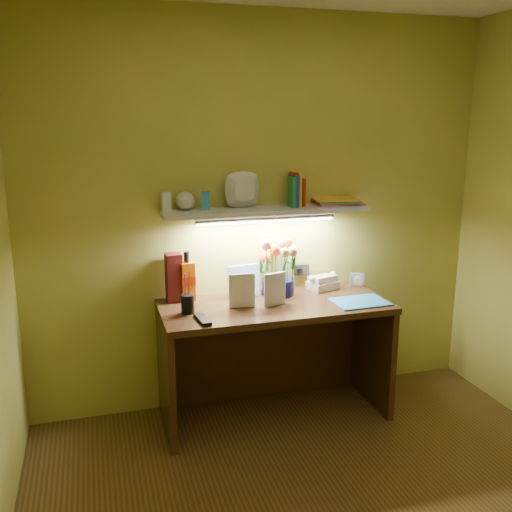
{
  "coord_description": "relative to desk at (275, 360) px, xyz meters",
  "views": [
    {
      "loc": [
        -1.04,
        -1.95,
        1.86
      ],
      "look_at": [
        -0.08,
        1.35,
        1.02
      ],
      "focal_mm": 40.0,
      "sensor_mm": 36.0,
      "label": 1
    }
  ],
  "objects": [
    {
      "name": "desk",
      "position": [
        0.0,
        0.0,
        0.0
      ],
      "size": [
        1.4,
        0.6,
        0.75
      ],
      "primitive_type": "cube",
      "color": "#33220E",
      "rests_on": "ground"
    },
    {
      "name": "flower_bouquet",
      "position": [
        0.08,
        0.18,
        0.56
      ],
      "size": [
        0.26,
        0.26,
        0.36
      ],
      "primitive_type": null,
      "rotation": [
        0.0,
        0.0,
        -0.14
      ],
      "color": "#0C0B36",
      "rests_on": "desk"
    },
    {
      "name": "telephone",
      "position": [
        0.39,
        0.2,
        0.43
      ],
      "size": [
        0.21,
        0.18,
        0.11
      ],
      "primitive_type": null,
      "rotation": [
        0.0,
        0.0,
        0.29
      ],
      "color": "beige",
      "rests_on": "desk"
    },
    {
      "name": "desk_clock",
      "position": [
        0.64,
        0.2,
        0.42
      ],
      "size": [
        0.1,
        0.07,
        0.09
      ],
      "primitive_type": "cube",
      "rotation": [
        0.0,
        0.0,
        -0.31
      ],
      "color": "silver",
      "rests_on": "desk"
    },
    {
      "name": "whisky_bottle",
      "position": [
        -0.5,
        0.21,
        0.53
      ],
      "size": [
        0.09,
        0.09,
        0.31
      ],
      "primitive_type": null,
      "rotation": [
        0.0,
        0.0,
        0.13
      ],
      "color": "#BC4305",
      "rests_on": "desk"
    },
    {
      "name": "whisky_box",
      "position": [
        -0.58,
        0.23,
        0.53
      ],
      "size": [
        0.1,
        0.1,
        0.3
      ],
      "primitive_type": "cube",
      "rotation": [
        0.0,
        0.0,
        0.06
      ],
      "color": "#511211",
      "rests_on": "desk"
    },
    {
      "name": "pen_cup",
      "position": [
        -0.54,
        -0.02,
        0.47
      ],
      "size": [
        0.1,
        0.1,
        0.19
      ],
      "primitive_type": "cylinder",
      "rotation": [
        0.0,
        0.0,
        -0.4
      ],
      "color": "black",
      "rests_on": "desk"
    },
    {
      "name": "art_card",
      "position": [
        -0.15,
        0.19,
        0.48
      ],
      "size": [
        0.21,
        0.08,
        0.21
      ],
      "primitive_type": null,
      "rotation": [
        0.0,
        0.0,
        0.2
      ],
      "color": "white",
      "rests_on": "desk"
    },
    {
      "name": "tv_remote",
      "position": [
        -0.49,
        -0.18,
        0.39
      ],
      "size": [
        0.07,
        0.19,
        0.02
      ],
      "primitive_type": "cube",
      "rotation": [
        0.0,
        0.0,
        0.11
      ],
      "color": "black",
      "rests_on": "desk"
    },
    {
      "name": "blue_folder",
      "position": [
        0.51,
        -0.13,
        0.38
      ],
      "size": [
        0.34,
        0.25,
        0.01
      ],
      "primitive_type": "cube",
      "rotation": [
        0.0,
        0.0,
        0.04
      ],
      "color": "#358FD5",
      "rests_on": "desk"
    },
    {
      "name": "desk_book_a",
      "position": [
        -0.29,
        -0.0,
        0.48
      ],
      "size": [
        0.16,
        0.05,
        0.21
      ],
      "primitive_type": "imported",
      "rotation": [
        0.0,
        0.0,
        -0.17
      ],
      "color": "silver",
      "rests_on": "desk"
    },
    {
      "name": "desk_book_b",
      "position": [
        -0.08,
        -0.05,
        0.48
      ],
      "size": [
        0.15,
        0.05,
        0.21
      ],
      "primitive_type": "imported",
      "rotation": [
        0.0,
        0.0,
        0.24
      ],
      "color": "silver",
      "rests_on": "desk"
    },
    {
      "name": "wall_shelf",
      "position": [
        0.01,
        0.18,
        0.96
      ],
      "size": [
        1.3,
        0.28,
        0.25
      ],
      "color": "silver",
      "rests_on": "ground"
    }
  ]
}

